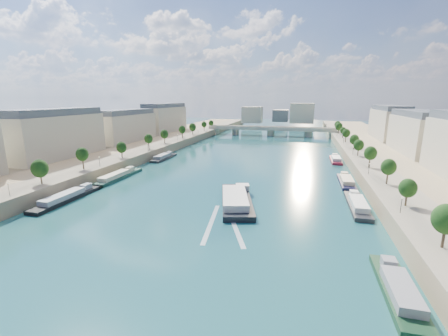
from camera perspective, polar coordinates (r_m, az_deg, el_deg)
The scene contains 17 objects.
ground at distance 140.17m, azimuth 2.88°, elevation -0.35°, with size 700.00×700.00×0.00m, color #0E363E.
quay_left at distance 169.57m, azimuth -21.64°, elevation 1.97°, with size 44.00×520.00×5.00m, color #9E8460.
quay_right at distance 143.50m, azimuth 32.27°, elevation -1.06°, with size 44.00×520.00×5.00m, color #9E8460.
pave_left at distance 160.69m, azimuth -17.40°, elevation 2.65°, with size 14.00×520.00×0.10m, color gray.
pave_right at distance 139.14m, azimuth 26.52°, elevation 0.29°, with size 14.00×520.00×0.10m, color gray.
trees_left at distance 160.47m, azimuth -16.55°, elevation 4.66°, with size 4.80×268.80×8.26m.
trees_right at distance 147.46m, azimuth 25.24°, elevation 3.23°, with size 4.80×268.80×8.26m.
lamps_left at distance 149.55m, azimuth -18.04°, elevation 2.92°, with size 0.36×200.36×4.28m.
lamps_right at distance 142.61m, azimuth 24.48°, elevation 1.90°, with size 0.36×200.36×4.28m.
buildings_left at distance 185.00m, azimuth -23.08°, elevation 7.09°, with size 16.00×226.00×23.20m.
buildings_right at distance 156.81m, azimuth 36.18°, elevation 4.68°, with size 16.00×226.00×23.20m.
skyline at distance 354.18m, azimuth 11.05°, elevation 10.04°, with size 79.00×42.00×22.00m.
bridge at distance 269.65m, azimuth 8.93°, elevation 7.15°, with size 112.00×12.00×8.15m.
tour_barge at distance 95.83m, azimuth 2.34°, elevation -6.03°, with size 17.17×32.92×4.30m.
wake at distance 81.36m, azimuth -0.27°, elevation -10.57°, with size 14.44×25.89×0.04m.
moored_barges_left at distance 113.11m, azimuth -26.79°, elevation -4.68°, with size 5.00×158.18×3.60m.
moored_barges_right at distance 113.19m, azimuth 23.09°, elevation -4.30°, with size 5.00×135.64×3.60m.
Camera 1 is at (28.34, -33.29, 32.83)m, focal length 24.00 mm.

